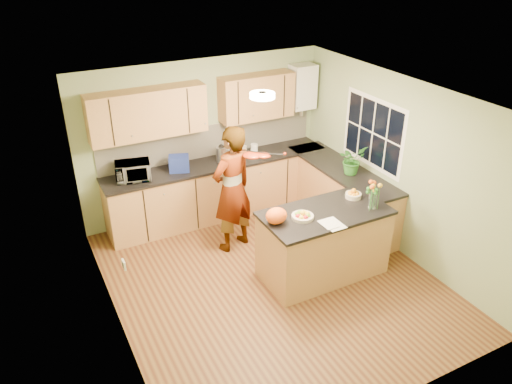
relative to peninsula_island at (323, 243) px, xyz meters
name	(u,v)px	position (x,y,z in m)	size (l,w,h in m)	color
floor	(272,280)	(-0.69, 0.16, -0.48)	(4.50, 4.50, 0.00)	#512917
ceiling	(275,99)	(-0.69, 0.16, 2.02)	(4.00, 4.50, 0.02)	white
wall_back	(204,138)	(-0.69, 2.41, 0.77)	(4.00, 0.02, 2.50)	#9AB07D
wall_front	(399,307)	(-0.69, -2.09, 0.77)	(4.00, 0.02, 2.50)	#9AB07D
wall_left	(109,239)	(-2.69, 0.16, 0.77)	(0.02, 4.50, 2.50)	#9AB07D
wall_right	(399,167)	(1.31, 0.16, 0.77)	(0.02, 4.50, 2.50)	#9AB07D
back_counter	(219,188)	(-0.59, 2.11, -0.01)	(3.64, 0.62, 0.94)	#A67142
right_counter	(340,195)	(1.01, 1.01, -0.01)	(0.62, 2.24, 0.94)	#A67142
splashback	(210,140)	(-0.59, 2.39, 0.72)	(3.60, 0.02, 0.52)	beige
upper_cabinets	(195,106)	(-0.86, 2.24, 1.37)	(3.20, 0.34, 0.70)	#A67142
boiler	(302,87)	(1.01, 2.25, 1.42)	(0.40, 0.30, 0.86)	white
window_right	(373,133)	(1.30, 0.76, 1.07)	(0.01, 1.30, 1.05)	white
light_switch	(124,265)	(-2.67, -0.44, 0.82)	(0.02, 0.09, 0.09)	white
ceiling_lamp	(262,95)	(-0.69, 0.46, 1.98)	(0.30, 0.30, 0.07)	#FFEABF
peninsula_island	(323,243)	(0.00, 0.00, 0.00)	(1.67, 0.85, 0.96)	#A67142
fruit_dish	(303,215)	(-0.35, 0.00, 0.52)	(0.28, 0.28, 0.10)	beige
orange_bowl	(353,194)	(0.55, 0.15, 0.53)	(0.22, 0.22, 0.13)	beige
flower_vase	(374,187)	(0.60, -0.18, 0.78)	(0.24, 0.24, 0.45)	silver
orange_bag	(276,216)	(-0.70, 0.05, 0.58)	(0.27, 0.23, 0.20)	#FF5C15
papers	(333,224)	(-0.10, -0.30, 0.48)	(0.22, 0.30, 0.01)	white
violinist	(232,189)	(-0.79, 1.15, 0.46)	(0.69, 0.45, 1.88)	tan
violin	(252,155)	(-0.59, 0.93, 1.02)	(0.60, 0.24, 0.12)	#541505
microwave	(133,171)	(-1.93, 2.10, 0.60)	(0.49, 0.33, 0.27)	white
blue_box	(179,163)	(-1.23, 2.08, 0.58)	(0.30, 0.22, 0.24)	navy
kettle	(221,153)	(-0.52, 2.11, 0.59)	(0.17, 0.17, 0.33)	silver
jar_cream	(243,151)	(-0.12, 2.16, 0.54)	(0.10, 0.10, 0.16)	beige
jar_white	(254,149)	(0.06, 2.12, 0.55)	(0.11, 0.11, 0.18)	white
potted_plant	(352,160)	(1.01, 0.82, 0.68)	(0.39, 0.34, 0.43)	#2F7727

